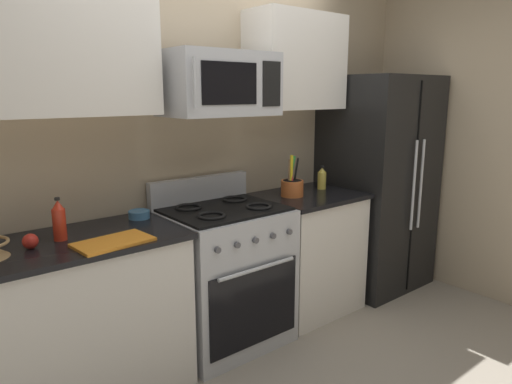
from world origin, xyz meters
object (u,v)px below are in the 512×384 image
at_px(refrigerator, 377,183).
at_px(utensil_crock, 292,187).
at_px(microwave, 219,84).
at_px(cutting_board, 113,242).
at_px(prep_bowl, 139,214).
at_px(apple_loose, 30,241).
at_px(bottle_oil, 322,178).
at_px(bottle_hot_sauce, 59,221).
at_px(range_oven, 225,274).

bearing_deg(refrigerator, utensil_crock, 177.35).
height_order(refrigerator, microwave, microwave).
height_order(cutting_board, prep_bowl, prep_bowl).
distance_m(apple_loose, bottle_oil, 2.14).
relative_size(microwave, apple_loose, 9.30).
bearing_deg(cutting_board, refrigerator, 4.26).
xyz_separation_m(apple_loose, bottle_hot_sauce, (0.15, 0.05, 0.06)).
xyz_separation_m(apple_loose, bottle_oil, (2.14, 0.09, 0.05)).
bearing_deg(apple_loose, bottle_oil, 2.28).
bearing_deg(bottle_oil, refrigerator, -8.06).
height_order(refrigerator, apple_loose, refrigerator).
distance_m(range_oven, prep_bowl, 0.70).
relative_size(apple_loose, cutting_board, 0.20).
xyz_separation_m(range_oven, microwave, (-0.00, 0.03, 1.23)).
bearing_deg(bottle_hot_sauce, range_oven, -1.74).
bearing_deg(refrigerator, prep_bowl, 175.05).
bearing_deg(microwave, refrigerator, -1.61).
distance_m(range_oven, cutting_board, 0.95).
relative_size(microwave, bottle_oil, 3.79).
xyz_separation_m(microwave, bottle_hot_sauce, (-1.00, 0.00, -0.69)).
bearing_deg(bottle_hot_sauce, refrigerator, -1.05).
bearing_deg(cutting_board, apple_loose, 152.26).
relative_size(range_oven, cutting_board, 2.95).
bearing_deg(cutting_board, range_oven, 13.57).
height_order(utensil_crock, prep_bowl, utensil_crock).
height_order(refrigerator, prep_bowl, refrigerator).
relative_size(utensil_crock, bottle_hot_sauce, 1.35).
relative_size(bottle_hot_sauce, bottle_oil, 1.21).
xyz_separation_m(microwave, bottle_oil, (0.99, 0.04, -0.71)).
relative_size(bottle_oil, prep_bowl, 1.44).
distance_m(range_oven, refrigerator, 1.64).
bearing_deg(prep_bowl, bottle_hot_sauce, -164.89).
height_order(bottle_oil, prep_bowl, bottle_oil).
relative_size(refrigerator, bottle_oil, 9.70).
distance_m(range_oven, bottle_oil, 1.12).
relative_size(microwave, utensil_crock, 2.31).
relative_size(range_oven, refrigerator, 0.61).
distance_m(bottle_hot_sauce, prep_bowl, 0.52).
bearing_deg(refrigerator, cutting_board, -175.74).
relative_size(microwave, cutting_board, 1.88).
height_order(range_oven, utensil_crock, utensil_crock).
xyz_separation_m(microwave, apple_loose, (-1.15, -0.04, -0.75)).
xyz_separation_m(refrigerator, utensil_crock, (-0.96, 0.04, 0.09)).
bearing_deg(microwave, apple_loose, -177.78).
bearing_deg(refrigerator, range_oven, 179.38).
distance_m(refrigerator, prep_bowl, 2.10).
bearing_deg(prep_bowl, cutting_board, -130.60).
bearing_deg(range_oven, bottle_oil, 3.93).
bearing_deg(cutting_board, microwave, 15.38).
distance_m(microwave, apple_loose, 1.38).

